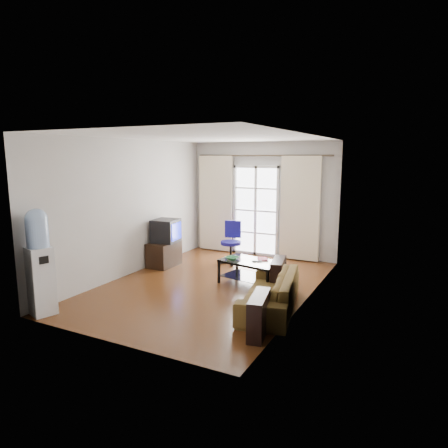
# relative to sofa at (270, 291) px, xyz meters

# --- Properties ---
(floor) EXTENTS (5.20, 5.20, 0.00)m
(floor) POSITION_rel_sofa_xyz_m (-1.39, 0.58, -0.28)
(floor) COLOR #5B3115
(floor) RESTS_ON ground
(ceiling) EXTENTS (5.20, 5.20, 0.00)m
(ceiling) POSITION_rel_sofa_xyz_m (-1.39, 0.58, 2.42)
(ceiling) COLOR white
(ceiling) RESTS_ON wall_back
(wall_back) EXTENTS (3.60, 0.02, 2.70)m
(wall_back) POSITION_rel_sofa_xyz_m (-1.39, 3.18, 1.07)
(wall_back) COLOR #BCB9B3
(wall_back) RESTS_ON floor
(wall_front) EXTENTS (3.60, 0.02, 2.70)m
(wall_front) POSITION_rel_sofa_xyz_m (-1.39, -2.02, 1.07)
(wall_front) COLOR #BCB9B3
(wall_front) RESTS_ON floor
(wall_left) EXTENTS (0.02, 5.20, 2.70)m
(wall_left) POSITION_rel_sofa_xyz_m (-3.19, 0.58, 1.07)
(wall_left) COLOR #BCB9B3
(wall_left) RESTS_ON floor
(wall_right) EXTENTS (0.02, 5.20, 2.70)m
(wall_right) POSITION_rel_sofa_xyz_m (0.41, 0.58, 1.07)
(wall_right) COLOR #BCB9B3
(wall_right) RESTS_ON floor
(french_door) EXTENTS (1.16, 0.06, 2.15)m
(french_door) POSITION_rel_sofa_xyz_m (-1.54, 3.12, 0.80)
(french_door) COLOR white
(french_door) RESTS_ON wall_back
(curtain_rod) EXTENTS (3.30, 0.04, 0.04)m
(curtain_rod) POSITION_rel_sofa_xyz_m (-1.39, 3.08, 2.10)
(curtain_rod) COLOR #4C3F2D
(curtain_rod) RESTS_ON wall_back
(curtain_left) EXTENTS (0.90, 0.07, 2.35)m
(curtain_left) POSITION_rel_sofa_xyz_m (-2.59, 3.06, 0.92)
(curtain_left) COLOR beige
(curtain_left) RESTS_ON curtain_rod
(curtain_right) EXTENTS (0.90, 0.07, 2.35)m
(curtain_right) POSITION_rel_sofa_xyz_m (-0.44, 3.06, 0.92)
(curtain_right) COLOR beige
(curtain_right) RESTS_ON curtain_rod
(radiator) EXTENTS (0.64, 0.12, 0.64)m
(radiator) POSITION_rel_sofa_xyz_m (-0.59, 3.08, 0.05)
(radiator) COLOR #9A9B9D
(radiator) RESTS_ON floor
(sofa) EXTENTS (2.19, 1.49, 0.55)m
(sofa) POSITION_rel_sofa_xyz_m (0.00, 0.00, 0.00)
(sofa) COLOR olive
(sofa) RESTS_ON floor
(coffee_table) EXTENTS (1.23, 0.84, 0.46)m
(coffee_table) POSITION_rel_sofa_xyz_m (-0.72, 0.95, 0.02)
(coffee_table) COLOR silver
(coffee_table) RESTS_ON floor
(bowl) EXTENTS (0.37, 0.37, 0.06)m
(bowl) POSITION_rel_sofa_xyz_m (-1.07, 0.85, 0.21)
(bowl) COLOR #36954F
(bowl) RESTS_ON coffee_table
(book) EXTENTS (0.39, 0.40, 0.02)m
(book) POSITION_rel_sofa_xyz_m (-0.65, 1.08, 0.19)
(book) COLOR maroon
(book) RESTS_ON coffee_table
(remote) EXTENTS (0.18, 0.10, 0.02)m
(remote) POSITION_rel_sofa_xyz_m (-0.60, 0.93, 0.19)
(remote) COLOR black
(remote) RESTS_ON coffee_table
(tv_stand) EXTENTS (0.48, 0.72, 0.53)m
(tv_stand) POSITION_rel_sofa_xyz_m (-2.92, 1.28, -0.01)
(tv_stand) COLOR black
(tv_stand) RESTS_ON floor
(crt_tv) EXTENTS (0.60, 0.60, 0.49)m
(crt_tv) POSITION_rel_sofa_xyz_m (-2.92, 1.34, 0.50)
(crt_tv) COLOR black
(crt_tv) RESTS_ON tv_stand
(task_chair) EXTENTS (0.75, 0.75, 0.93)m
(task_chair) POSITION_rel_sofa_xyz_m (-1.74, 2.18, -0.00)
(task_chair) COLOR black
(task_chair) RESTS_ON floor
(water_cooler) EXTENTS (0.42, 0.42, 1.62)m
(water_cooler) POSITION_rel_sofa_xyz_m (-2.99, -1.77, 0.57)
(water_cooler) COLOR white
(water_cooler) RESTS_ON floor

